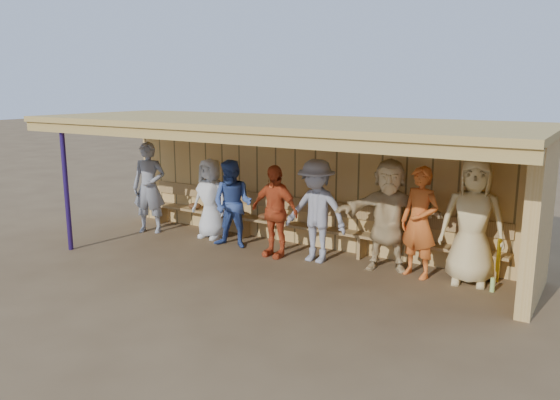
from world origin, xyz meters
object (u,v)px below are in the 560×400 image
object	(u,v)px
player_a	(149,188)
player_e	(316,211)
player_f	(388,215)
player_c	(233,204)
player_d	(274,211)
player_b	(210,199)
player_g	(419,222)
bench	(301,220)
player_h	(473,222)

from	to	relation	value
player_a	player_e	size ratio (longest dim) A/B	1.06
player_f	player_c	bearing A→B (deg)	167.10
player_c	player_d	bearing A→B (deg)	-14.13
player_b	player_g	world-z (taller)	player_g
player_f	bench	xyz separation A→B (m)	(-1.91, 0.42, -0.42)
player_h	player_c	bearing A→B (deg)	174.36
player_a	player_c	world-z (taller)	player_a
player_c	player_h	size ratio (longest dim) A/B	0.85
player_a	player_g	world-z (taller)	player_a
player_h	bench	bearing A→B (deg)	163.29
player_b	player_f	xyz separation A→B (m)	(3.78, 0.02, 0.13)
player_e	player_h	xyz separation A→B (m)	(2.57, 0.30, 0.09)
player_b	player_f	world-z (taller)	player_f
player_c	player_e	distance (m)	1.77
player_h	bench	distance (m)	3.30
player_b	player_a	bearing A→B (deg)	-166.74
player_c	player_h	distance (m)	4.36
player_g	player_h	size ratio (longest dim) A/B	0.91
player_a	bench	distance (m)	3.37
player_f	player_g	world-z (taller)	player_f
player_a	player_f	world-z (taller)	player_a
player_e	player_f	size ratio (longest dim) A/B	0.96
player_a	player_g	bearing A→B (deg)	-21.21
player_g	player_d	bearing A→B (deg)	-157.04
player_a	player_f	distance (m)	5.17
player_b	player_g	xyz separation A→B (m)	(4.33, -0.05, 0.09)
player_d	player_h	bearing A→B (deg)	11.42
player_f	bench	size ratio (longest dim) A/B	0.25
player_e	bench	xyz separation A→B (m)	(-0.68, 0.66, -0.38)
player_b	player_h	bearing A→B (deg)	1.01
player_d	player_e	xyz separation A→B (m)	(0.78, 0.13, 0.07)
player_c	player_f	distance (m)	3.02
player_h	bench	size ratio (longest dim) A/B	0.26
player_a	player_g	size ratio (longest dim) A/B	1.06
player_e	player_c	bearing A→B (deg)	-177.09
player_a	player_h	bearing A→B (deg)	-20.41
player_c	bench	bearing A→B (deg)	23.21
player_d	player_f	size ratio (longest dim) A/B	0.89
player_c	player_g	distance (m)	3.56
player_a	player_d	bearing A→B (deg)	-24.55
player_e	player_f	bearing A→B (deg)	11.61
player_e	player_f	world-z (taller)	player_f
player_d	bench	bearing A→B (deg)	86.48
player_g	player_h	bearing A→B (deg)	25.35
player_e	player_g	distance (m)	1.79
player_g	bench	size ratio (longest dim) A/B	0.24
player_a	player_e	distance (m)	3.93
player_h	player_b	bearing A→B (deg)	170.41
player_e	player_d	bearing A→B (deg)	-169.60
player_e	player_h	distance (m)	2.59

